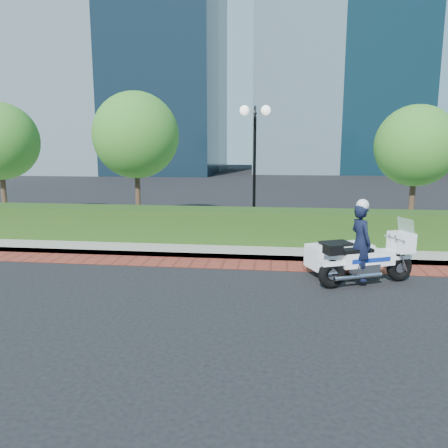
# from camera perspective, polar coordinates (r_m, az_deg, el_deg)

# --- Properties ---
(ground) EXTENTS (120.00, 120.00, 0.00)m
(ground) POSITION_cam_1_polar(r_m,az_deg,el_deg) (10.17, -3.53, -7.39)
(ground) COLOR black
(ground) RESTS_ON ground
(brick_strip) EXTENTS (60.00, 1.00, 0.01)m
(brick_strip) POSITION_cam_1_polar(r_m,az_deg,el_deg) (11.58, -2.16, -5.13)
(brick_strip) COLOR maroon
(brick_strip) RESTS_ON ground
(sidewalk) EXTENTS (60.00, 8.00, 0.15)m
(sidewalk) POSITION_cam_1_polar(r_m,az_deg,el_deg) (15.91, 0.46, -0.61)
(sidewalk) COLOR gray
(sidewalk) RESTS_ON ground
(hedge_main) EXTENTS (18.00, 1.20, 1.00)m
(hedge_main) POSITION_cam_1_polar(r_m,az_deg,el_deg) (13.46, -0.73, -0.13)
(hedge_main) COLOR black
(hedge_main) RESTS_ON sidewalk
(lamppost) EXTENTS (1.02, 0.70, 4.21)m
(lamppost) POSITION_cam_1_polar(r_m,az_deg,el_deg) (14.74, 4.02, 9.78)
(lamppost) COLOR black
(lamppost) RESTS_ON sidewalk
(tree_b) EXTENTS (3.20, 3.20, 4.89)m
(tree_b) POSITION_cam_1_polar(r_m,az_deg,el_deg) (16.88, -11.44, 11.28)
(tree_b) COLOR #332319
(tree_b) RESTS_ON sidewalk
(tree_c) EXTENTS (2.80, 2.80, 4.30)m
(tree_c) POSITION_cam_1_polar(r_m,az_deg,el_deg) (16.68, 23.78, 9.31)
(tree_c) COLOR #332319
(tree_c) RESTS_ON sidewalk
(police_motorcycle) EXTENTS (2.47, 1.87, 1.94)m
(police_motorcycle) POSITION_cam_1_polar(r_m,az_deg,el_deg) (10.41, 16.69, -3.59)
(police_motorcycle) COLOR black
(police_motorcycle) RESTS_ON ground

